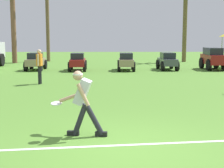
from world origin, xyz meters
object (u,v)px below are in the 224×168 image
at_px(teammate_midfield, 39,63).
at_px(parked_car_slot_e, 213,58).
at_px(frisbee_in_flight, 56,103).
at_px(palm_tree_left_of_centre, 13,20).
at_px(parked_car_slot_d, 167,61).
at_px(parked_car_slot_b, 78,61).
at_px(parked_car_slot_c, 126,61).
at_px(parked_car_slot_a, 36,61).
at_px(palm_tree_far_right, 185,20).
at_px(palm_tree_right_of_centre, 47,13).
at_px(frisbee_thrower, 83,100).

xyz_separation_m(teammate_midfield, parked_car_slot_e, (9.82, 6.57, -0.20)).
xyz_separation_m(frisbee_in_flight, palm_tree_left_of_centre, (-6.29, 20.00, 2.75)).
bearing_deg(parked_car_slot_d, parked_car_slot_e, 2.54).
xyz_separation_m(teammate_midfield, palm_tree_left_of_centre, (-4.38, 12.16, 2.47)).
relative_size(frisbee_in_flight, parked_car_slot_e, 0.14).
relative_size(parked_car_slot_b, palm_tree_left_of_centre, 0.37).
height_order(parked_car_slot_e, palm_tree_left_of_centre, palm_tree_left_of_centre).
bearing_deg(parked_car_slot_c, parked_car_slot_a, 177.29).
xyz_separation_m(teammate_midfield, parked_car_slot_d, (6.87, 6.44, -0.38)).
height_order(parked_car_slot_b, parked_car_slot_c, same).
bearing_deg(frisbee_in_flight, parked_car_slot_d, 70.82).
bearing_deg(parked_car_slot_d, frisbee_in_flight, -109.18).
bearing_deg(palm_tree_far_right, parked_car_slot_a, -148.03).
distance_m(parked_car_slot_d, palm_tree_far_right, 7.79).
distance_m(parked_car_slot_b, palm_tree_far_right, 11.31).
distance_m(parked_car_slot_a, parked_car_slot_d, 8.38).
height_order(frisbee_in_flight, palm_tree_right_of_centre, palm_tree_right_of_centre).
bearing_deg(parked_car_slot_c, teammate_midfield, -124.62).
distance_m(parked_car_slot_b, palm_tree_left_of_centre, 8.75).
distance_m(parked_car_slot_a, palm_tree_far_right, 13.22).
relative_size(teammate_midfield, palm_tree_right_of_centre, 0.23).
bearing_deg(palm_tree_far_right, parked_car_slot_c, -126.33).
bearing_deg(parked_car_slot_d, palm_tree_far_right, 69.26).
bearing_deg(parked_car_slot_e, parked_car_slot_c, -175.25).
height_order(parked_car_slot_d, palm_tree_far_right, palm_tree_far_right).
bearing_deg(palm_tree_left_of_centre, parked_car_slot_e, -21.49).
xyz_separation_m(parked_car_slot_a, palm_tree_left_of_centre, (-2.88, 5.79, 2.84)).
height_order(teammate_midfield, palm_tree_left_of_centre, palm_tree_left_of_centre).
relative_size(parked_car_slot_b, parked_car_slot_e, 0.94).
height_order(parked_car_slot_a, parked_car_slot_d, same).
relative_size(parked_car_slot_e, palm_tree_left_of_centre, 0.39).
height_order(frisbee_in_flight, parked_car_slot_a, parked_car_slot_a).
bearing_deg(palm_tree_left_of_centre, parked_car_slot_b, -47.74).
relative_size(frisbee_in_flight, teammate_midfield, 0.21).
bearing_deg(parked_car_slot_b, parked_car_slot_a, 172.80).
distance_m(parked_car_slot_c, palm_tree_right_of_centre, 10.55).
distance_m(frisbee_in_flight, parked_car_slot_d, 15.12).
height_order(palm_tree_left_of_centre, palm_tree_right_of_centre, palm_tree_right_of_centre).
height_order(teammate_midfield, parked_car_slot_a, teammate_midfield).
distance_m(parked_car_slot_b, parked_car_slot_d, 5.71).
bearing_deg(parked_car_slot_b, parked_car_slot_d, 4.07).
relative_size(teammate_midfield, parked_car_slot_c, 0.70).
distance_m(frisbee_thrower, parked_car_slot_a, 15.04).
relative_size(frisbee_thrower, parked_car_slot_c, 0.64).
height_order(frisbee_in_flight, parked_car_slot_e, parked_car_slot_e).
xyz_separation_m(frisbee_thrower, parked_car_slot_a, (-4.02, 14.49, -0.23)).
bearing_deg(parked_car_slot_c, frisbee_in_flight, -99.40).
bearing_deg(parked_car_slot_e, frisbee_in_flight, -118.77).
bearing_deg(palm_tree_far_right, parked_car_slot_b, -139.01).
bearing_deg(frisbee_thrower, palm_tree_left_of_centre, 108.79).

